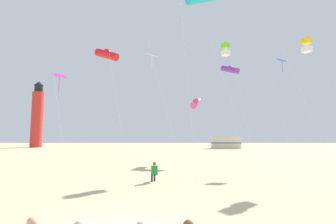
{
  "coord_description": "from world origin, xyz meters",
  "views": [
    {
      "loc": [
        1.53,
        -6.87,
        2.6
      ],
      "look_at": [
        1.4,
        8.19,
        4.11
      ],
      "focal_mm": 26.55,
      "sensor_mm": 36.0,
      "label": 1
    }
  ],
  "objects_px": {
    "kite_tube_rainbow": "(196,103)",
    "kite_diamond_blue": "(282,65)",
    "kite_flyer_standing": "(154,171)",
    "lighthouse_distant": "(37,116)",
    "kite_tube_violet": "(230,69)",
    "kite_tube_scarlet": "(107,54)",
    "kite_diamond_magenta": "(59,79)",
    "kite_box_lime": "(226,50)",
    "kite_box_gold": "(307,45)",
    "kite_diamond_white": "(153,60)",
    "rv_van_cream": "(226,142)"
  },
  "relations": [
    {
      "from": "kite_box_lime",
      "to": "kite_box_gold",
      "type": "bearing_deg",
      "value": -25.93
    },
    {
      "from": "kite_diamond_magenta",
      "to": "kite_diamond_blue",
      "type": "bearing_deg",
      "value": 19.64
    },
    {
      "from": "kite_tube_violet",
      "to": "kite_tube_rainbow",
      "type": "xyz_separation_m",
      "value": [
        -4.71,
        -3.46,
        -4.74
      ]
    },
    {
      "from": "kite_box_lime",
      "to": "kite_diamond_blue",
      "type": "bearing_deg",
      "value": 18.94
    },
    {
      "from": "kite_diamond_magenta",
      "to": "kite_box_lime",
      "type": "relative_size",
      "value": 0.64
    },
    {
      "from": "rv_van_cream",
      "to": "lighthouse_distant",
      "type": "bearing_deg",
      "value": 171.33
    },
    {
      "from": "kite_tube_violet",
      "to": "kite_tube_scarlet",
      "type": "xyz_separation_m",
      "value": [
        -13.28,
        -8.87,
        -1.04
      ]
    },
    {
      "from": "kite_box_lime",
      "to": "kite_tube_scarlet",
      "type": "xyz_separation_m",
      "value": [
        -10.8,
        -0.28,
        -0.51
      ]
    },
    {
      "from": "kite_tube_scarlet",
      "to": "kite_diamond_white",
      "type": "relative_size",
      "value": 1.11
    },
    {
      "from": "kite_tube_violet",
      "to": "kite_tube_rainbow",
      "type": "distance_m",
      "value": 7.52
    },
    {
      "from": "kite_tube_violet",
      "to": "kite_box_lime",
      "type": "xyz_separation_m",
      "value": [
        -2.48,
        -8.59,
        -0.53
      ]
    },
    {
      "from": "kite_diamond_magenta",
      "to": "kite_tube_scarlet",
      "type": "distance_m",
      "value": 5.95
    },
    {
      "from": "lighthouse_distant",
      "to": "kite_diamond_white",
      "type": "bearing_deg",
      "value": -52.51
    },
    {
      "from": "kite_box_lime",
      "to": "lighthouse_distant",
      "type": "relative_size",
      "value": 0.66
    },
    {
      "from": "kite_tube_rainbow",
      "to": "lighthouse_distant",
      "type": "xyz_separation_m",
      "value": [
        -36.51,
        35.15,
        1.5
      ]
    },
    {
      "from": "kite_box_gold",
      "to": "rv_van_cream",
      "type": "relative_size",
      "value": 1.61
    },
    {
      "from": "kite_diamond_magenta",
      "to": "kite_tube_rainbow",
      "type": "relative_size",
      "value": 1.02
    },
    {
      "from": "kite_tube_scarlet",
      "to": "kite_box_gold",
      "type": "bearing_deg",
      "value": -8.68
    },
    {
      "from": "kite_tube_violet",
      "to": "lighthouse_distant",
      "type": "distance_m",
      "value": 52.09
    },
    {
      "from": "kite_box_lime",
      "to": "kite_diamond_magenta",
      "type": "bearing_deg",
      "value": -160.04
    },
    {
      "from": "kite_diamond_blue",
      "to": "kite_box_lime",
      "type": "bearing_deg",
      "value": -161.06
    },
    {
      "from": "kite_tube_scarlet",
      "to": "lighthouse_distant",
      "type": "distance_m",
      "value": 49.3
    },
    {
      "from": "lighthouse_distant",
      "to": "kite_box_lime",
      "type": "bearing_deg",
      "value": -46.12
    },
    {
      "from": "kite_box_lime",
      "to": "kite_diamond_white",
      "type": "bearing_deg",
      "value": -165.46
    },
    {
      "from": "kite_flyer_standing",
      "to": "kite_tube_scarlet",
      "type": "bearing_deg",
      "value": -71.08
    },
    {
      "from": "kite_flyer_standing",
      "to": "kite_box_lime",
      "type": "relative_size",
      "value": 0.1
    },
    {
      "from": "kite_tube_scarlet",
      "to": "kite_tube_rainbow",
      "type": "height_order",
      "value": "kite_tube_scarlet"
    },
    {
      "from": "kite_tube_rainbow",
      "to": "kite_diamond_blue",
      "type": "xyz_separation_m",
      "value": [
        8.22,
        -3.07,
        3.4
      ]
    },
    {
      "from": "rv_van_cream",
      "to": "kite_diamond_blue",
      "type": "bearing_deg",
      "value": -94.28
    },
    {
      "from": "kite_tube_violet",
      "to": "kite_diamond_blue",
      "type": "bearing_deg",
      "value": -61.72
    },
    {
      "from": "kite_tube_violet",
      "to": "rv_van_cream",
      "type": "height_order",
      "value": "kite_tube_violet"
    },
    {
      "from": "kite_diamond_blue",
      "to": "kite_box_gold",
      "type": "bearing_deg",
      "value": -92.32
    },
    {
      "from": "lighthouse_distant",
      "to": "rv_van_cream",
      "type": "distance_m",
      "value": 47.02
    },
    {
      "from": "kite_flyer_standing",
      "to": "kite_diamond_blue",
      "type": "relative_size",
      "value": 0.11
    },
    {
      "from": "kite_tube_violet",
      "to": "kite_box_gold",
      "type": "xyz_separation_m",
      "value": [
        3.32,
        -11.4,
        -1.21
      ]
    },
    {
      "from": "kite_tube_scarlet",
      "to": "rv_van_cream",
      "type": "xyz_separation_m",
      "value": [
        18.29,
        34.86,
        -8.65
      ]
    },
    {
      "from": "kite_box_lime",
      "to": "kite_box_gold",
      "type": "height_order",
      "value": "kite_box_lime"
    },
    {
      "from": "kite_box_lime",
      "to": "kite_diamond_blue",
      "type": "height_order",
      "value": "kite_box_lime"
    },
    {
      "from": "kite_tube_scarlet",
      "to": "kite_box_lime",
      "type": "bearing_deg",
      "value": 1.5
    },
    {
      "from": "kite_flyer_standing",
      "to": "kite_box_gold",
      "type": "distance_m",
      "value": 15.67
    },
    {
      "from": "kite_diamond_white",
      "to": "lighthouse_distant",
      "type": "height_order",
      "value": "lighthouse_distant"
    },
    {
      "from": "kite_tube_scarlet",
      "to": "kite_diamond_magenta",
      "type": "bearing_deg",
      "value": -116.26
    },
    {
      "from": "kite_tube_scarlet",
      "to": "rv_van_cream",
      "type": "height_order",
      "value": "kite_tube_scarlet"
    },
    {
      "from": "kite_box_gold",
      "to": "lighthouse_distant",
      "type": "relative_size",
      "value": 0.62
    },
    {
      "from": "lighthouse_distant",
      "to": "rv_van_cream",
      "type": "relative_size",
      "value": 2.58
    },
    {
      "from": "kite_tube_violet",
      "to": "kite_diamond_blue",
      "type": "height_order",
      "value": "kite_tube_violet"
    },
    {
      "from": "kite_tube_violet",
      "to": "kite_box_lime",
      "type": "height_order",
      "value": "kite_tube_violet"
    },
    {
      "from": "kite_tube_scarlet",
      "to": "kite_box_gold",
      "type": "height_order",
      "value": "kite_tube_scarlet"
    },
    {
      "from": "kite_flyer_standing",
      "to": "lighthouse_distant",
      "type": "height_order",
      "value": "lighthouse_distant"
    },
    {
      "from": "kite_box_lime",
      "to": "rv_van_cream",
      "type": "xyz_separation_m",
      "value": [
        7.49,
        34.58,
        -9.16
      ]
    }
  ]
}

